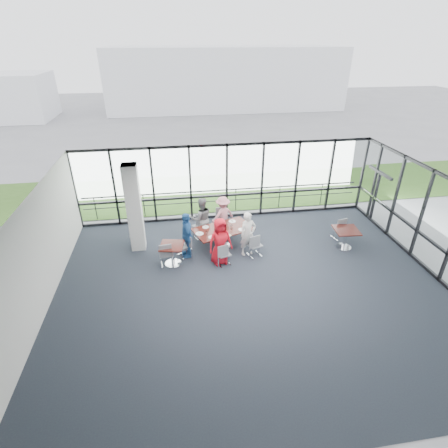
{
  "coord_description": "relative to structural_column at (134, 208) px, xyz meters",
  "views": [
    {
      "loc": [
        -2.18,
        -8.33,
        6.9
      ],
      "look_at": [
        -0.53,
        2.3,
        1.1
      ],
      "focal_mm": 28.0,
      "sensor_mm": 36.0,
      "label": 1
    }
  ],
  "objects": [
    {
      "name": "menu_c",
      "position": [
        3.02,
        0.06,
        -0.85
      ],
      "size": [
        0.35,
        0.35,
        0.0
      ],
      "primitive_type": "cube",
      "rotation": [
        0.0,
        0.0,
        0.77
      ],
      "color": "beige",
      "rests_on": "main_table"
    },
    {
      "name": "tumbler_c",
      "position": [
        3.03,
        -0.11,
        -0.78
      ],
      "size": [
        0.07,
        0.07,
        0.14
      ],
      "primitive_type": "cylinder",
      "color": "white",
      "rests_on": "main_table"
    },
    {
      "name": "green_bottle",
      "position": [
        3.15,
        -0.32,
        -0.75
      ],
      "size": [
        0.05,
        0.05,
        0.2
      ],
      "primitive_type": "cylinder",
      "color": "#17662E",
      "rests_on": "main_table"
    },
    {
      "name": "floor",
      "position": [
        3.6,
        -3.0,
        -1.61
      ],
      "size": [
        12.0,
        10.0,
        0.02
      ],
      "primitive_type": "cube",
      "color": "#242633",
      "rests_on": "ground"
    },
    {
      "name": "hangar_main",
      "position": [
        7.6,
        29.0,
        1.4
      ],
      "size": [
        24.0,
        10.0,
        6.0
      ],
      "primitive_type": "cube",
      "color": "white",
      "rests_on": "ground"
    },
    {
      "name": "wall_front",
      "position": [
        3.6,
        -8.0,
        0.0
      ],
      "size": [
        12.0,
        0.1,
        3.2
      ],
      "primitive_type": "cube",
      "color": "silver",
      "rests_on": "ground"
    },
    {
      "name": "diner_near_left",
      "position": [
        2.82,
        -1.43,
        -0.76
      ],
      "size": [
        0.93,
        0.72,
        1.69
      ],
      "primitive_type": "imported",
      "rotation": [
        0.0,
        0.0,
        0.25
      ],
      "color": "red",
      "rests_on": "ground"
    },
    {
      "name": "tumbler_d",
      "position": [
        2.44,
        -0.74,
        -0.79
      ],
      "size": [
        0.06,
        0.06,
        0.13
      ],
      "primitive_type": "cylinder",
      "color": "white",
      "rests_on": "main_table"
    },
    {
      "name": "plate_nr",
      "position": [
        3.74,
        -0.59,
        -0.84
      ],
      "size": [
        0.27,
        0.27,
        0.01
      ],
      "primitive_type": "cylinder",
      "color": "white",
      "rests_on": "main_table"
    },
    {
      "name": "diner_near_right",
      "position": [
        3.86,
        -1.03,
        -0.79
      ],
      "size": [
        0.69,
        0.58,
        1.62
      ],
      "primitive_type": "imported",
      "rotation": [
        0.0,
        0.0,
        0.28
      ],
      "color": "silver",
      "rests_on": "ground"
    },
    {
      "name": "diner_far_left",
      "position": [
        2.37,
        0.33,
        -0.76
      ],
      "size": [
        0.89,
        0.63,
        1.68
      ],
      "primitive_type": "imported",
      "rotation": [
        0.0,
        0.0,
        3.3
      ],
      "color": "slate",
      "rests_on": "ground"
    },
    {
      "name": "condiment_caddy",
      "position": [
        3.05,
        -0.38,
        -0.83
      ],
      "size": [
        0.1,
        0.07,
        0.04
      ],
      "primitive_type": "cube",
      "color": "black",
      "rests_on": "main_table"
    },
    {
      "name": "ketchup_bottle",
      "position": [
        3.02,
        -0.36,
        -0.76
      ],
      "size": [
        0.06,
        0.06,
        0.18
      ],
      "primitive_type": "cylinder",
      "color": "#A81912",
      "rests_on": "main_table"
    },
    {
      "name": "plate_fr",
      "position": [
        3.5,
        0.09,
        -0.84
      ],
      "size": [
        0.27,
        0.27,
        0.01
      ],
      "primitive_type": "cylinder",
      "color": "white",
      "rests_on": "main_table"
    },
    {
      "name": "chair_main_fr",
      "position": [
        3.13,
        0.69,
        -1.11
      ],
      "size": [
        0.6,
        0.6,
        0.98
      ],
      "primitive_type": null,
      "rotation": [
        0.0,
        0.0,
        3.45
      ],
      "color": "gray",
      "rests_on": "ground"
    },
    {
      "name": "chair_spare_lb",
      "position": [
        -0.08,
        0.2,
        -1.14
      ],
      "size": [
        0.45,
        0.45,
        0.92
      ],
      "primitive_type": null,
      "rotation": [
        0.0,
        0.0,
        3.14
      ],
      "color": "gray",
      "rests_on": "ground"
    },
    {
      "name": "side_table_right",
      "position": [
        7.47,
        -1.16,
        -0.97
      ],
      "size": [
        0.92,
        0.92,
        0.75
      ],
      "rotation": [
        0.0,
        0.0,
        -0.09
      ],
      "color": "#3E1813",
      "rests_on": "ground"
    },
    {
      "name": "wall_left",
      "position": [
        -2.4,
        -3.0,
        0.0
      ],
      "size": [
        0.1,
        10.0,
        3.2
      ],
      "primitive_type": "cube",
      "color": "silver",
      "rests_on": "ground"
    },
    {
      "name": "chair_spare_r",
      "position": [
        7.59,
        -0.47,
        -1.15
      ],
      "size": [
        0.53,
        0.53,
        0.89
      ],
      "primitive_type": null,
      "rotation": [
        0.0,
        0.0,
        0.24
      ],
      "color": "gray",
      "rests_on": "ground"
    },
    {
      "name": "curtain_wall_right",
      "position": [
        9.6,
        -3.0,
        0.0
      ],
      "size": [
        0.1,
        10.0,
        3.2
      ],
      "primitive_type": "cube",
      "color": "white",
      "rests_on": "ground"
    },
    {
      "name": "chair_main_fl",
      "position": [
        2.28,
        0.43,
        -1.15
      ],
      "size": [
        0.57,
        0.57,
        0.9
      ],
      "primitive_type": null,
      "rotation": [
        0.0,
        0.0,
        3.52
      ],
      "color": "gray",
      "rests_on": "ground"
    },
    {
      "name": "plate_nl",
      "position": [
        2.61,
        -0.97,
        -0.84
      ],
      "size": [
        0.26,
        0.26,
        0.01
      ],
      "primitive_type": "cylinder",
      "color": "white",
      "rests_on": "main_table"
    },
    {
      "name": "chair_main_end",
      "position": [
        1.62,
        -0.82,
        -1.18
      ],
      "size": [
        0.57,
        0.57,
        0.85
      ],
      "primitive_type": null,
      "rotation": [
        0.0,
        0.0,
        -1.04
      ],
      "color": "gray",
      "rests_on": "ground"
    },
    {
      "name": "ceiling",
      "position": [
        3.6,
        -3.0,
        1.6
      ],
      "size": [
        12.0,
        10.0,
        0.04
      ],
      "primitive_type": "cube",
      "color": "silver",
      "rests_on": "ground"
    },
    {
      "name": "chair_main_nl",
      "position": [
        2.93,
        -1.55,
        -1.19
      ],
      "size": [
        0.5,
        0.5,
        0.83
      ],
      "primitive_type": null,
      "rotation": [
        0.0,
        0.0,
        0.28
      ],
      "color": "gray",
      "rests_on": "ground"
    },
    {
      "name": "menu_b",
      "position": [
        3.95,
        -0.41,
        -0.85
      ],
      "size": [
        0.35,
        0.27,
        0.0
      ],
      "primitive_type": "cube",
      "rotation": [
        0.0,
        0.0,
        -0.19
      ],
      "color": "beige",
      "rests_on": "main_table"
    },
    {
      "name": "menu_a",
      "position": [
        3.12,
        -0.94,
        -0.85
      ],
      "size": [
        0.38,
        0.35,
        0.0
      ],
      "primitive_type": "cube",
      "rotation": [
        0.0,
        0.0,
        0.6
      ],
      "color": "beige",
      "rests_on": "main_table"
    },
    {
      "name": "apron",
      "position": [
        3.6,
        7.0,
        -1.62
      ],
      "size": [
        80.0,
        70.0,
        0.02
      ],
      "primitive_type": "cube",
      "color": "gray",
      "rests_on": "ground"
    },
    {
      "name": "chair_spare_la",
      "position": [
        1.01,
        -1.28,
        -1.16
      ],
      "size": [
        0.47,
        0.47,
        0.88
      ],
      "primitive_type": null,
      "rotation": [
        0.0,
        0.0,
        0.09
      ],
      "color": "gray",
      "rests_on": "ground"
    },
    {
      "name": "plate_end",
      "position": [
        2.2,
        -0.65,
        -0.84
      ],
      "size": [
        0.28,
        0.28,
        0.01
      ],
      "primitive_type": "cylinder",
      "color": "white",
      "rests_on": "main_table"
    },
    {
      "name": "tumbler_a",
      "position": [
        2.89,
        -0.74,
        -0.79
      ],
      "size": [
        0.06,
        0.06,
        0.13
      ],
      "primitive_type": "cylinder",
      "color": "white",
      "rests_on": "main_table"
    },
    {
      "name": "guard_rail",
      "position": [
        3.6,
        2.6,
        -1.1
      ],
      "size": [
        12.0,
        0.06,
        0.06
      ],
      "primitive_type": "cylinder",
      "rotation": [
        0.0,
        1.57,
        0.0
      ],
      "color": "#2D2D33",
      "rests_on": "ground"
    },
    {
      "name": "diner_far_right",
      "position": [
        3.23,
        0.67,
        -0.84
      ],
      "size": [
        1.1,
        0.88,
        1.52
      ],
      "primitive_type": "imported",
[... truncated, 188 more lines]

